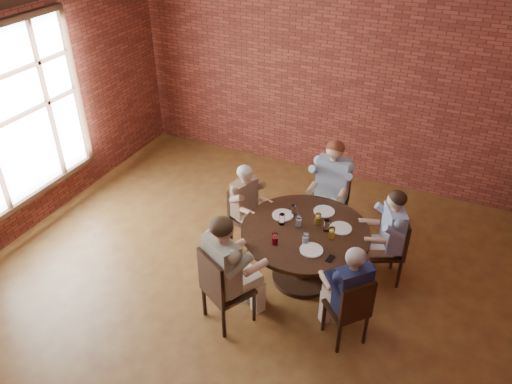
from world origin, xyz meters
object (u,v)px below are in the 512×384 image
at_px(chair_c, 244,214).
at_px(chair_e, 351,309).
at_px(diner_a, 387,237).
at_px(chair_d, 221,287).
at_px(diner_b, 331,189).
at_px(smartphone, 330,259).
at_px(diner_e, 348,295).
at_px(diner_d, 228,271).
at_px(diner_c, 247,208).
at_px(chair_a, 392,247).
at_px(chair_b, 332,196).
at_px(dining_table, 305,245).

bearing_deg(chair_c, chair_e, -102.65).
bearing_deg(diner_a, chair_d, -70.12).
bearing_deg(diner_b, smartphone, -74.49).
distance_m(diner_a, diner_e, 1.11).
xyz_separation_m(chair_c, diner_d, (0.45, -1.29, 0.23)).
bearing_deg(diner_a, diner_c, -111.73).
height_order(diner_b, diner_d, diner_d).
height_order(diner_b, chair_c, diner_b).
xyz_separation_m(chair_a, diner_d, (-1.48, -1.41, 0.21)).
bearing_deg(chair_e, chair_d, -33.74).
relative_size(chair_b, chair_d, 0.98).
bearing_deg(chair_b, chair_a, -38.27).
bearing_deg(diner_b, chair_c, -142.91).
relative_size(dining_table, chair_c, 1.74).
height_order(chair_b, smartphone, chair_b).
height_order(chair_b, chair_d, chair_d).
distance_m(chair_d, diner_d, 0.20).
xyz_separation_m(chair_e, diner_e, (-0.05, 0.05, 0.14)).
bearing_deg(diner_b, diner_c, -140.06).
xyz_separation_m(dining_table, diner_d, (-0.53, -0.96, 0.18)).
xyz_separation_m(diner_a, diner_e, (-0.15, -1.10, -0.02)).
relative_size(diner_b, chair_c, 1.58).
height_order(dining_table, chair_d, chair_d).
height_order(chair_c, diner_c, diner_c).
bearing_deg(smartphone, dining_table, 146.47).
xyz_separation_m(diner_b, smartphone, (0.46, -1.46, 0.07)).
bearing_deg(chair_a, diner_c, -110.85).
relative_size(chair_a, chair_b, 0.94).
height_order(chair_d, diner_d, diner_d).
distance_m(dining_table, chair_d, 1.19).
relative_size(diner_c, diner_d, 0.86).
bearing_deg(smartphone, diner_d, -140.13).
height_order(dining_table, chair_a, chair_a).
bearing_deg(chair_c, smartphone, -98.14).
height_order(chair_a, diner_b, diner_b).
distance_m(chair_a, chair_c, 1.93).
distance_m(chair_a, diner_d, 2.05).
bearing_deg(chair_d, diner_c, -47.33).
relative_size(dining_table, diner_c, 1.25).
bearing_deg(diner_b, chair_d, -106.05).
bearing_deg(diner_c, diner_b, -29.74).
distance_m(diner_a, diner_b, 1.13).
distance_m(diner_c, smartphone, 1.50).
bearing_deg(chair_d, chair_b, -74.81).
bearing_deg(chair_b, diner_a, -41.57).
relative_size(diner_c, smartphone, 9.61).
relative_size(chair_c, diner_d, 0.62).
distance_m(chair_c, diner_c, 0.15).
bearing_deg(dining_table, diner_c, 161.50).
xyz_separation_m(dining_table, smartphone, (0.42, -0.37, 0.23)).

